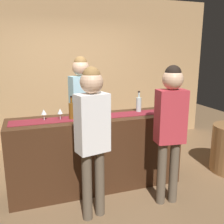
{
  "coord_description": "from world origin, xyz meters",
  "views": [
    {
      "loc": [
        -0.85,
        -3.17,
        1.85
      ],
      "look_at": [
        0.23,
        0.0,
        1.05
      ],
      "focal_mm": 40.67,
      "sensor_mm": 36.0,
      "label": 1
    }
  ],
  "objects": [
    {
      "name": "customer_browsing",
      "position": [
        -0.22,
        -0.67,
        1.06
      ],
      "size": [
        0.38,
        0.27,
        1.71
      ],
      "rotation": [
        0.0,
        0.0,
        0.23
      ],
      "color": "brown",
      "rests_on": "ground"
    },
    {
      "name": "counter_runner_cloth",
      "position": [
        0.0,
        0.0,
        1.0
      ],
      "size": [
        2.19,
        0.28,
        0.01
      ],
      "primitive_type": "cube",
      "color": "maroon",
      "rests_on": "bar_counter"
    },
    {
      "name": "bartender",
      "position": [
        -0.07,
        0.58,
        1.12
      ],
      "size": [
        0.38,
        0.27,
        1.79
      ],
      "rotation": [
        0.0,
        0.0,
        3.36
      ],
      "color": "#26262B",
      "rests_on": "ground"
    },
    {
      "name": "wine_glass_mid_counter",
      "position": [
        -0.66,
        0.04,
        1.11
      ],
      "size": [
        0.07,
        0.07,
        0.14
      ],
      "color": "silver",
      "rests_on": "bar_counter"
    },
    {
      "name": "wine_bottle_clear",
      "position": [
        0.66,
        0.08,
        1.11
      ],
      "size": [
        0.07,
        0.07,
        0.3
      ],
      "color": "#B2C6C1",
      "rests_on": "bar_counter"
    },
    {
      "name": "wine_bottle_amber",
      "position": [
        -0.32,
        -0.01,
        1.11
      ],
      "size": [
        0.07,
        0.07,
        0.3
      ],
      "color": "brown",
      "rests_on": "bar_counter"
    },
    {
      "name": "wine_glass_near_customer",
      "position": [
        -0.47,
        0.01,
        1.11
      ],
      "size": [
        0.07,
        0.07,
        0.14
      ],
      "color": "silver",
      "rests_on": "bar_counter"
    },
    {
      "name": "customer_sipping",
      "position": [
        0.72,
        -0.68,
        1.06
      ],
      "size": [
        0.36,
        0.24,
        1.7
      ],
      "rotation": [
        0.0,
        0.0,
        -0.12
      ],
      "color": "brown",
      "rests_on": "ground"
    },
    {
      "name": "back_wall",
      "position": [
        0.0,
        1.9,
        1.45
      ],
      "size": [
        6.0,
        0.12,
        2.9
      ],
      "primitive_type": "cube",
      "color": "tan",
      "rests_on": "ground"
    },
    {
      "name": "bar_counter",
      "position": [
        0.0,
        0.0,
        0.5
      ],
      "size": [
        2.3,
        0.6,
        1.0
      ],
      "primitive_type": "cube",
      "color": "#3D2314",
      "rests_on": "ground"
    },
    {
      "name": "ground_plane",
      "position": [
        0.0,
        0.0,
        0.0
      ],
      "size": [
        10.0,
        10.0,
        0.0
      ],
      "primitive_type": "plane",
      "color": "brown"
    }
  ]
}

